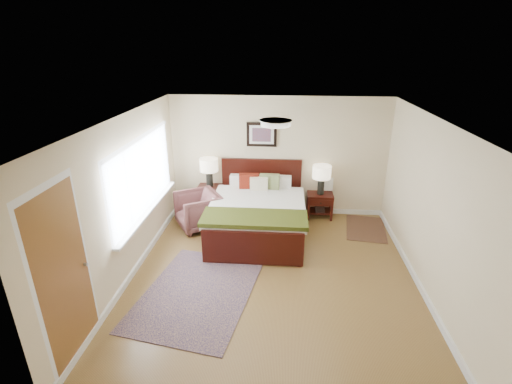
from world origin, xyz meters
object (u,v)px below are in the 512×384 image
(nightstand_left, at_px, (210,192))
(armchair, at_px, (198,210))
(lamp_right, at_px, (322,174))
(bed, at_px, (258,208))
(lamp_left, at_px, (209,167))
(nightstand_right, at_px, (320,203))
(rug_persian, at_px, (198,293))

(nightstand_left, bearing_deg, armchair, -100.54)
(lamp_right, distance_m, armchair, 2.61)
(nightstand_left, distance_m, armchair, 0.66)
(nightstand_left, height_order, lamp_right, lamp_right)
(armchair, bearing_deg, bed, 49.47)
(lamp_left, relative_size, lamp_right, 1.00)
(nightstand_right, bearing_deg, nightstand_left, -179.78)
(lamp_left, height_order, armchair, lamp_left)
(nightstand_left, bearing_deg, nightstand_right, 0.22)
(lamp_right, xyz_separation_m, armchair, (-2.45, -0.66, -0.60))
(nightstand_left, distance_m, lamp_right, 2.38)
(bed, xyz_separation_m, nightstand_right, (1.25, 0.84, -0.21))
(lamp_right, xyz_separation_m, rug_persian, (-1.99, -2.78, -0.96))
(nightstand_right, height_order, rug_persian, nightstand_right)
(nightstand_right, bearing_deg, lamp_right, 90.00)
(rug_persian, bearing_deg, lamp_right, 64.32)
(bed, bearing_deg, lamp_left, 141.85)
(bed, height_order, nightstand_left, bed)
(nightstand_left, bearing_deg, bed, -37.45)
(bed, distance_m, rug_persian, 2.13)
(nightstand_left, distance_m, rug_persian, 2.82)
(nightstand_left, xyz_separation_m, lamp_right, (2.33, 0.02, 0.47))
(armchair, relative_size, rug_persian, 0.37)
(nightstand_left, distance_m, lamp_left, 0.56)
(lamp_left, bearing_deg, nightstand_left, -90.00)
(bed, relative_size, lamp_right, 3.60)
(nightstand_right, relative_size, lamp_left, 0.88)
(nightstand_left, height_order, lamp_left, lamp_left)
(armchair, height_order, rug_persian, armchair)
(nightstand_left, bearing_deg, rug_persian, -82.97)
(nightstand_right, bearing_deg, bed, -146.13)
(lamp_left, xyz_separation_m, armchair, (-0.12, -0.66, -0.70))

